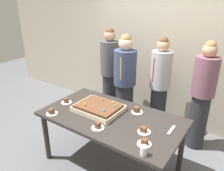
{
  "coord_description": "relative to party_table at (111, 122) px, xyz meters",
  "views": [
    {
      "loc": [
        1.38,
        -1.98,
        2.18
      ],
      "look_at": [
        -0.09,
        0.15,
        1.12
      ],
      "focal_mm": 34.85,
      "sensor_mm": 36.0,
      "label": 1
    }
  ],
  "objects": [
    {
      "name": "party_table",
      "position": [
        0.0,
        0.0,
        0.0
      ],
      "size": [
        1.8,
        0.99,
        0.77
      ],
      "color": "#2D2826",
      "rests_on": "ground_plane"
    },
    {
      "name": "plated_slice_far_left",
      "position": [
        -0.74,
        -0.06,
        0.11
      ],
      "size": [
        0.15,
        0.15,
        0.08
      ],
      "color": "white",
      "rests_on": "party_table"
    },
    {
      "name": "person_green_shirt_behind",
      "position": [
        -0.76,
        1.06,
        0.2
      ],
      "size": [
        0.34,
        0.34,
        1.69
      ],
      "rotation": [
        0.0,
        0.0,
        -1.09
      ],
      "color": "#28282D",
      "rests_on": "ground_plane"
    },
    {
      "name": "cake_server_utensil",
      "position": [
        0.75,
        0.13,
        0.09
      ],
      "size": [
        0.03,
        0.2,
        0.01
      ],
      "primitive_type": "cube",
      "color": "silver",
      "rests_on": "party_table"
    },
    {
      "name": "plated_slice_near_right",
      "position": [
        0.22,
        0.27,
        0.11
      ],
      "size": [
        0.15,
        0.15,
        0.08
      ],
      "color": "white",
      "rests_on": "party_table"
    },
    {
      "name": "ground_plane",
      "position": [
        0.0,
        0.0,
        -0.68
      ],
      "size": [
        12.0,
        12.0,
        0.0
      ],
      "primitive_type": "plane",
      "color": "#5B5B60"
    },
    {
      "name": "plated_slice_far_right",
      "position": [
        0.5,
        -0.08,
        0.11
      ],
      "size": [
        0.15,
        0.15,
        0.07
      ],
      "color": "white",
      "rests_on": "party_table"
    },
    {
      "name": "sheet_cake",
      "position": [
        -0.23,
        0.03,
        0.12
      ],
      "size": [
        0.61,
        0.47,
        0.1
      ],
      "color": "beige",
      "rests_on": "party_table"
    },
    {
      "name": "person_serving_front",
      "position": [
        0.84,
        1.09,
        0.17
      ],
      "size": [
        0.33,
        0.33,
        1.65
      ],
      "rotation": [
        0.0,
        0.0,
        -2.36
      ],
      "color": "#28282D",
      "rests_on": "ground_plane"
    },
    {
      "name": "drink_cup_nearest",
      "position": [
        0.67,
        -0.42,
        0.13
      ],
      "size": [
        0.07,
        0.07,
        0.1
      ],
      "primitive_type": "cylinder",
      "color": "white",
      "rests_on": "party_table"
    },
    {
      "name": "plated_slice_center_front",
      "position": [
        0.61,
        -0.28,
        0.11
      ],
      "size": [
        0.15,
        0.15,
        0.07
      ],
      "color": "white",
      "rests_on": "party_table"
    },
    {
      "name": "interior_back_panel",
      "position": [
        0.0,
        1.6,
        0.82
      ],
      "size": [
        8.0,
        0.12,
        3.0
      ],
      "primitive_type": "cube",
      "color": "#B2A893",
      "rests_on": "ground_plane"
    },
    {
      "name": "person_far_right_suit",
      "position": [
        -0.3,
        0.82,
        0.18
      ],
      "size": [
        0.36,
        0.36,
        1.67
      ],
      "rotation": [
        0.0,
        0.0,
        -1.48
      ],
      "color": "#28282D",
      "rests_on": "ground_plane"
    },
    {
      "name": "plated_slice_near_left",
      "position": [
        -0.66,
        -0.39,
        0.11
      ],
      "size": [
        0.15,
        0.15,
        0.07
      ],
      "color": "white",
      "rests_on": "party_table"
    },
    {
      "name": "person_striped_tie_right",
      "position": [
        0.17,
        1.13,
        0.16
      ],
      "size": [
        0.33,
        0.33,
        1.63
      ],
      "rotation": [
        0.0,
        0.0,
        -1.91
      ],
      "color": "#28282D",
      "rests_on": "ground_plane"
    },
    {
      "name": "plated_slice_center_back",
      "position": [
        0.03,
        -0.32,
        0.11
      ],
      "size": [
        0.15,
        0.15,
        0.08
      ],
      "color": "white",
      "rests_on": "party_table"
    }
  ]
}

